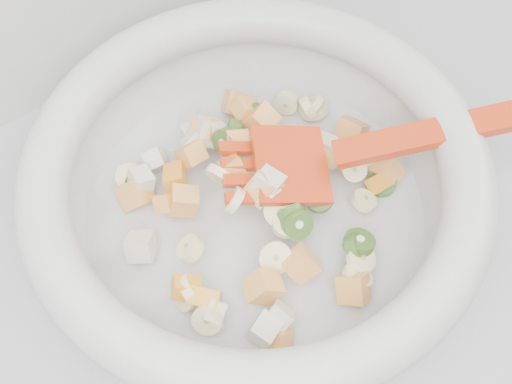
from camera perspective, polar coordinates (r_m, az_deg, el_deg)
counter at (r=1.01m, az=6.00°, el=-14.39°), size 2.00×0.60×0.90m
mixing_bowl at (r=0.53m, az=0.09°, el=0.62°), size 0.47×0.38×0.13m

